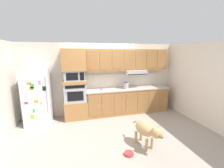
% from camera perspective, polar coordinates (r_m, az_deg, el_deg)
% --- Properties ---
extents(ground_plane, '(9.60, 9.60, 0.00)m').
position_cam_1_polar(ground_plane, '(4.88, -1.12, -14.77)').
color(ground_plane, '#9E9389').
extents(back_kitchen_wall, '(6.20, 0.12, 2.50)m').
position_cam_1_polar(back_kitchen_wall, '(5.53, -3.97, 2.04)').
color(back_kitchen_wall, beige).
rests_on(back_kitchen_wall, ground).
extents(side_panel_right, '(0.12, 7.10, 2.50)m').
position_cam_1_polar(side_panel_right, '(5.81, 26.72, 1.27)').
color(side_panel_right, silver).
rests_on(side_panel_right, ground).
extents(refrigerator, '(0.76, 0.73, 1.76)m').
position_cam_1_polar(refrigerator, '(5.19, -26.21, -3.98)').
color(refrigerator, white).
rests_on(refrigerator, ground).
extents(oven_base_cabinet, '(0.74, 0.62, 0.60)m').
position_cam_1_polar(oven_base_cabinet, '(5.33, -13.39, -9.23)').
color(oven_base_cabinet, '#A8703D').
rests_on(oven_base_cabinet, ground).
extents(built_in_oven, '(0.70, 0.62, 0.60)m').
position_cam_1_polar(built_in_oven, '(5.15, -13.71, -2.98)').
color(built_in_oven, '#A8AAAF').
rests_on(built_in_oven, oven_base_cabinet).
extents(appliance_mid_shelf, '(0.74, 0.62, 0.10)m').
position_cam_1_polar(appliance_mid_shelf, '(5.08, -13.90, 0.85)').
color(appliance_mid_shelf, '#A8703D').
rests_on(appliance_mid_shelf, built_in_oven).
extents(microwave, '(0.64, 0.54, 0.32)m').
position_cam_1_polar(microwave, '(5.04, -14.01, 3.19)').
color(microwave, '#A8AAAF').
rests_on(microwave, appliance_mid_shelf).
extents(appliance_upper_cabinet, '(0.74, 0.62, 0.68)m').
position_cam_1_polar(appliance_upper_cabinet, '(5.00, -14.30, 8.87)').
color(appliance_upper_cabinet, '#A8703D').
rests_on(appliance_upper_cabinet, microwave).
extents(lower_cabinet_run, '(2.99, 0.63, 0.88)m').
position_cam_1_polar(lower_cabinet_run, '(5.63, 5.95, -6.32)').
color(lower_cabinet_run, '#A8703D').
rests_on(lower_cabinet_run, ground).
extents(countertop_slab, '(3.03, 0.64, 0.04)m').
position_cam_1_polar(countertop_slab, '(5.51, 6.04, -1.76)').
color(countertop_slab, '#BCB2A3').
rests_on(countertop_slab, lower_cabinet_run).
extents(backsplash_panel, '(3.03, 0.02, 0.50)m').
position_cam_1_polar(backsplash_panel, '(5.72, 5.05, 1.52)').
color(backsplash_panel, silver).
rests_on(backsplash_panel, countertop_slab).
extents(upper_cabinet_with_hood, '(2.99, 0.48, 0.88)m').
position_cam_1_polar(upper_cabinet_with_hood, '(5.49, 5.97, 8.78)').
color(upper_cabinet_with_hood, '#A8703D').
rests_on(upper_cabinet_with_hood, backsplash_panel).
extents(screwdriver, '(0.16, 0.16, 0.03)m').
position_cam_1_polar(screwdriver, '(5.24, -3.91, -2.02)').
color(screwdriver, blue).
rests_on(screwdriver, countertop_slab).
extents(electric_kettle, '(0.17, 0.17, 0.24)m').
position_cam_1_polar(electric_kettle, '(5.40, 5.33, -0.56)').
color(electric_kettle, '#A8AAAF').
rests_on(electric_kettle, countertop_slab).
extents(dog, '(0.43, 0.99, 0.65)m').
position_cam_1_polar(dog, '(3.72, 12.94, -16.62)').
color(dog, tan).
rests_on(dog, ground).
extents(dog_food_bowl, '(0.20, 0.20, 0.06)m').
position_cam_1_polar(dog_food_bowl, '(3.62, 6.40, -24.62)').
color(dog_food_bowl, red).
rests_on(dog_food_bowl, ground).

